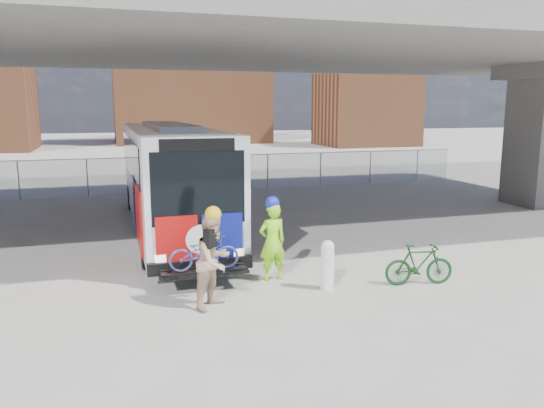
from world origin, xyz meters
name	(u,v)px	position (x,y,z in m)	size (l,w,h in m)	color
ground	(256,253)	(0.00, 0.00, 0.00)	(160.00, 160.00, 0.00)	#9E9991
bus	(170,170)	(-2.00, 3.83, 2.11)	(2.67, 12.90, 3.69)	silver
overpass	(223,39)	(0.00, 4.00, 6.54)	(40.00, 16.00, 7.95)	#605E59
chainlink_fence	(192,164)	(0.00, 12.00, 1.42)	(30.00, 0.06, 30.00)	gray
brick_buildings	(153,97)	(1.23, 48.23, 5.42)	(54.00, 22.00, 12.00)	brown
smokestack	(246,43)	(14.00, 55.00, 12.50)	(2.20, 2.20, 25.00)	brown
bollard	(327,263)	(0.76, -3.56, 0.63)	(0.31, 0.31, 1.19)	silver
cyclist_hivis	(272,240)	(-0.26, -2.50, 1.02)	(0.76, 0.55, 2.11)	#88E918
cyclist_tan	(214,260)	(-1.98, -3.87, 1.04)	(1.23, 1.22, 2.20)	tan
bike_parked	(419,265)	(3.00, -3.91, 0.50)	(0.47, 1.67, 1.01)	#133E16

